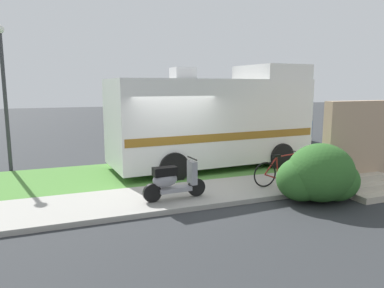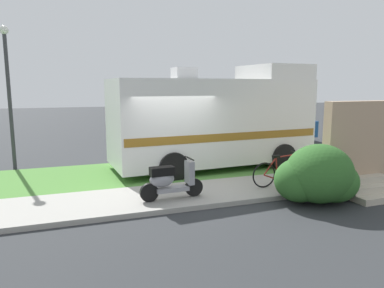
# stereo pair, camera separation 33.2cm
# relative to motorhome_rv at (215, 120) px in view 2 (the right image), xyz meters

# --- Properties ---
(ground_plane) EXTENTS (80.00, 80.00, 0.00)m
(ground_plane) POSITION_rel_motorhome_rv_xyz_m (-1.78, -1.57, -1.67)
(ground_plane) COLOR #2D3033
(sidewalk) EXTENTS (24.00, 2.00, 0.12)m
(sidewalk) POSITION_rel_motorhome_rv_xyz_m (-1.78, -2.77, -1.61)
(sidewalk) COLOR #9E9B93
(sidewalk) RESTS_ON ground
(grass_strip) EXTENTS (24.00, 3.40, 0.08)m
(grass_strip) POSITION_rel_motorhome_rv_xyz_m (-1.78, -0.07, -1.63)
(grass_strip) COLOR #4C8438
(grass_strip) RESTS_ON ground
(motorhome_rv) EXTENTS (6.76, 2.90, 3.49)m
(motorhome_rv) POSITION_rel_motorhome_rv_xyz_m (0.00, 0.00, 0.00)
(motorhome_rv) COLOR silver
(motorhome_rv) RESTS_ON ground
(scooter) EXTENTS (1.57, 0.50, 0.97)m
(scooter) POSITION_rel_motorhome_rv_xyz_m (-2.47, -3.12, -1.09)
(scooter) COLOR black
(scooter) RESTS_ON ground
(bicycle) EXTENTS (1.77, 0.52, 0.89)m
(bicycle) POSITION_rel_motorhome_rv_xyz_m (0.68, -3.01, -1.17)
(bicycle) COLOR black
(bicycle) RESTS_ON ground
(pickup_truck_near) EXTENTS (5.91, 2.46, 1.86)m
(pickup_truck_near) POSITION_rel_motorhome_rv_xyz_m (3.50, 4.59, -0.68)
(pickup_truck_near) COLOR #1E478C
(pickup_truck_near) RESTS_ON ground
(porch_steps) EXTENTS (2.00, 1.26, 2.40)m
(porch_steps) POSITION_rel_motorhome_rv_xyz_m (2.47, -3.86, -0.70)
(porch_steps) COLOR #BCB29E
(porch_steps) RESTS_ON ground
(bush_by_porch) EXTENTS (1.98, 1.48, 1.40)m
(bush_by_porch) POSITION_rel_motorhome_rv_xyz_m (0.84, -4.26, -1.00)
(bush_by_porch) COLOR #2D6026
(bush_by_porch) RESTS_ON ground
(bottle_green) EXTENTS (0.07, 0.07, 0.28)m
(bottle_green) POSITION_rel_motorhome_rv_xyz_m (2.94, -2.91, -1.43)
(bottle_green) COLOR #B2B2B7
(bottle_green) RESTS_ON ground
(bottle_spare) EXTENTS (0.07, 0.07, 0.30)m
(bottle_spare) POSITION_rel_motorhome_rv_xyz_m (2.11, -3.09, -1.42)
(bottle_spare) COLOR #19722D
(bottle_spare) RESTS_ON ground
(street_lamp_post) EXTENTS (0.28, 0.28, 4.67)m
(street_lamp_post) POSITION_rel_motorhome_rv_xyz_m (-6.41, 2.03, 1.13)
(street_lamp_post) COLOR #333338
(street_lamp_post) RESTS_ON ground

